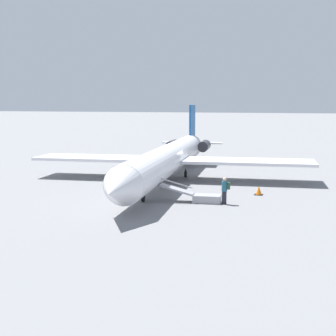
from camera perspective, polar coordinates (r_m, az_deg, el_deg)
ground_plane at (r=38.81m, az=-0.01°, el=-1.65°), size 600.00×600.00×0.00m
airplane_main at (r=39.43m, az=0.25°, el=1.24°), size 31.18×24.09×6.27m
boarding_stairs at (r=30.73m, az=4.03°, el=-3.51°), size 1.65×4.12×1.60m
passenger at (r=30.13m, az=6.96°, el=-2.54°), size 0.38×0.56×1.74m
traffic_cone_near_stairs at (r=33.72m, az=11.00°, el=-2.73°), size 0.59×0.59×0.64m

